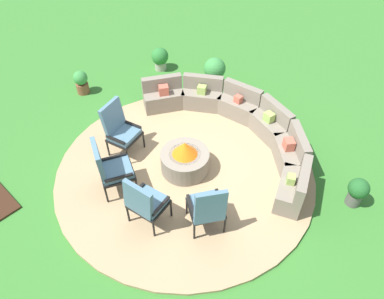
{
  "coord_description": "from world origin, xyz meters",
  "views": [
    {
      "loc": [
        3.41,
        -3.44,
        5.33
      ],
      "look_at": [
        0.0,
        0.2,
        0.45
      ],
      "focal_mm": 33.62,
      "sensor_mm": 36.0,
      "label": 1
    }
  ],
  "objects_px": {
    "lounge_chair_front_left": "(120,128)",
    "potted_plant_2": "(160,58)",
    "potted_plant_0": "(215,72)",
    "potted_plant_4": "(357,191)",
    "lounge_chair_front_right": "(110,167)",
    "lounge_chair_back_right": "(207,207)",
    "lounge_chair_back_left": "(145,202)",
    "fire_pit": "(185,159)",
    "potted_plant_3": "(81,81)",
    "curved_stone_bench": "(239,123)"
  },
  "relations": [
    {
      "from": "curved_stone_bench",
      "to": "lounge_chair_front_right",
      "type": "bearing_deg",
      "value": -105.06
    },
    {
      "from": "potted_plant_2",
      "to": "curved_stone_bench",
      "type": "bearing_deg",
      "value": -12.63
    },
    {
      "from": "lounge_chair_front_left",
      "to": "lounge_chair_back_right",
      "type": "distance_m",
      "value": 2.53
    },
    {
      "from": "lounge_chair_back_right",
      "to": "potted_plant_0",
      "type": "relative_size",
      "value": 1.3
    },
    {
      "from": "lounge_chair_front_left",
      "to": "potted_plant_0",
      "type": "height_order",
      "value": "lounge_chair_front_left"
    },
    {
      "from": "potted_plant_4",
      "to": "potted_plant_0",
      "type": "bearing_deg",
      "value": 165.79
    },
    {
      "from": "lounge_chair_back_left",
      "to": "potted_plant_0",
      "type": "bearing_deg",
      "value": 105.15
    },
    {
      "from": "lounge_chair_back_left",
      "to": "fire_pit",
      "type": "bearing_deg",
      "value": 95.9
    },
    {
      "from": "lounge_chair_front_left",
      "to": "lounge_chair_back_right",
      "type": "relative_size",
      "value": 1.08
    },
    {
      "from": "lounge_chair_front_right",
      "to": "potted_plant_0",
      "type": "xyz_separation_m",
      "value": [
        -0.86,
        3.87,
        -0.18
      ]
    },
    {
      "from": "fire_pit",
      "to": "potted_plant_4",
      "type": "height_order",
      "value": "fire_pit"
    },
    {
      "from": "curved_stone_bench",
      "to": "potted_plant_3",
      "type": "distance_m",
      "value": 4.1
    },
    {
      "from": "curved_stone_bench",
      "to": "potted_plant_0",
      "type": "height_order",
      "value": "same"
    },
    {
      "from": "lounge_chair_back_right",
      "to": "potted_plant_3",
      "type": "relative_size",
      "value": 1.76
    },
    {
      "from": "lounge_chair_back_left",
      "to": "lounge_chair_back_right",
      "type": "height_order",
      "value": "lounge_chair_back_left"
    },
    {
      "from": "potted_plant_2",
      "to": "potted_plant_4",
      "type": "height_order",
      "value": "potted_plant_2"
    },
    {
      "from": "fire_pit",
      "to": "lounge_chair_front_right",
      "type": "bearing_deg",
      "value": -116.29
    },
    {
      "from": "curved_stone_bench",
      "to": "potted_plant_2",
      "type": "bearing_deg",
      "value": 167.37
    },
    {
      "from": "potted_plant_2",
      "to": "lounge_chair_front_left",
      "type": "bearing_deg",
      "value": -56.87
    },
    {
      "from": "lounge_chair_front_right",
      "to": "curved_stone_bench",
      "type": "bearing_deg",
      "value": 101.24
    },
    {
      "from": "lounge_chair_front_right",
      "to": "potted_plant_4",
      "type": "distance_m",
      "value": 4.42
    },
    {
      "from": "curved_stone_bench",
      "to": "lounge_chair_front_left",
      "type": "relative_size",
      "value": 3.87
    },
    {
      "from": "lounge_chair_back_right",
      "to": "potted_plant_0",
      "type": "xyz_separation_m",
      "value": [
        -2.69,
        3.32,
        -0.16
      ]
    },
    {
      "from": "lounge_chair_front_left",
      "to": "potted_plant_0",
      "type": "relative_size",
      "value": 1.4
    },
    {
      "from": "fire_pit",
      "to": "potted_plant_3",
      "type": "distance_m",
      "value": 3.74
    },
    {
      "from": "curved_stone_bench",
      "to": "potted_plant_4",
      "type": "height_order",
      "value": "curved_stone_bench"
    },
    {
      "from": "lounge_chair_front_right",
      "to": "lounge_chair_back_right",
      "type": "height_order",
      "value": "lounge_chair_front_right"
    },
    {
      "from": "fire_pit",
      "to": "curved_stone_bench",
      "type": "distance_m",
      "value": 1.54
    },
    {
      "from": "curved_stone_bench",
      "to": "lounge_chair_front_right",
      "type": "height_order",
      "value": "lounge_chair_front_right"
    },
    {
      "from": "potted_plant_0",
      "to": "potted_plant_2",
      "type": "relative_size",
      "value": 1.32
    },
    {
      "from": "fire_pit",
      "to": "lounge_chair_front_left",
      "type": "xyz_separation_m",
      "value": [
        -1.32,
        -0.49,
        0.31
      ]
    },
    {
      "from": "curved_stone_bench",
      "to": "lounge_chair_front_left",
      "type": "distance_m",
      "value": 2.51
    },
    {
      "from": "lounge_chair_front_left",
      "to": "potted_plant_2",
      "type": "relative_size",
      "value": 1.86
    },
    {
      "from": "fire_pit",
      "to": "potted_plant_2",
      "type": "height_order",
      "value": "fire_pit"
    },
    {
      "from": "lounge_chair_back_right",
      "to": "potted_plant_4",
      "type": "distance_m",
      "value": 2.76
    },
    {
      "from": "potted_plant_2",
      "to": "potted_plant_3",
      "type": "distance_m",
      "value": 2.18
    },
    {
      "from": "lounge_chair_back_right",
      "to": "potted_plant_0",
      "type": "distance_m",
      "value": 4.28
    },
    {
      "from": "potted_plant_0",
      "to": "lounge_chair_back_left",
      "type": "bearing_deg",
      "value": -64.65
    },
    {
      "from": "lounge_chair_back_left",
      "to": "potted_plant_2",
      "type": "bearing_deg",
      "value": 123.95
    },
    {
      "from": "potted_plant_3",
      "to": "fire_pit",
      "type": "bearing_deg",
      "value": -2.66
    },
    {
      "from": "potted_plant_0",
      "to": "potted_plant_4",
      "type": "xyz_separation_m",
      "value": [
        4.28,
        -1.08,
        -0.11
      ]
    },
    {
      "from": "lounge_chair_front_left",
      "to": "potted_plant_3",
      "type": "bearing_deg",
      "value": -118.89
    },
    {
      "from": "fire_pit",
      "to": "lounge_chair_front_right",
      "type": "distance_m",
      "value": 1.45
    },
    {
      "from": "lounge_chair_front_right",
      "to": "lounge_chair_front_left",
      "type": "bearing_deg",
      "value": 158.0
    },
    {
      "from": "potted_plant_4",
      "to": "lounge_chair_front_right",
      "type": "bearing_deg",
      "value": -140.8
    },
    {
      "from": "lounge_chair_front_right",
      "to": "potted_plant_4",
      "type": "relative_size",
      "value": 1.92
    },
    {
      "from": "potted_plant_3",
      "to": "lounge_chair_back_left",
      "type": "bearing_deg",
      "value": -20.25
    },
    {
      "from": "lounge_chair_front_left",
      "to": "potted_plant_0",
      "type": "bearing_deg",
      "value": 169.53
    },
    {
      "from": "lounge_chair_front_left",
      "to": "potted_plant_3",
      "type": "height_order",
      "value": "lounge_chair_front_left"
    },
    {
      "from": "potted_plant_3",
      "to": "potted_plant_0",
      "type": "bearing_deg",
      "value": 47.2
    }
  ]
}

